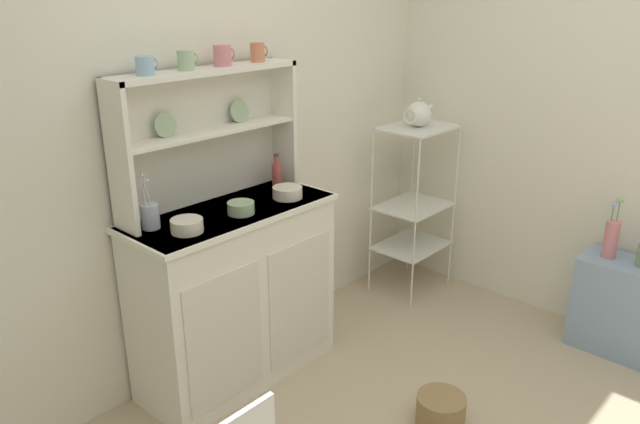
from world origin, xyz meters
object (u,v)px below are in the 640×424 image
at_px(hutch_cabinet, 236,293).
at_px(hutch_shelf_unit, 204,126).
at_px(floor_basket, 441,410).
at_px(bowl_mixing_large, 187,226).
at_px(side_shelf_blue, 623,307).
at_px(utensil_jar, 150,215).
at_px(cup_sky_0, 145,66).
at_px(bakers_rack, 414,193).
at_px(porcelain_teapot, 418,114).
at_px(jam_bottle, 277,174).
at_px(flower_vase, 612,236).

bearing_deg(hutch_cabinet, hutch_shelf_unit, 90.00).
bearing_deg(floor_basket, bowl_mixing_large, 126.56).
relative_size(side_shelf_blue, utensil_jar, 2.08).
distance_m(cup_sky_0, utensil_jar, 0.63).
relative_size(floor_basket, utensil_jar, 0.89).
height_order(side_shelf_blue, bowl_mixing_large, bowl_mixing_large).
distance_m(bakers_rack, side_shelf_blue, 1.34).
bearing_deg(porcelain_teapot, utensil_jar, 174.28).
distance_m(jam_bottle, flower_vase, 1.81).
height_order(hutch_shelf_unit, porcelain_teapot, hutch_shelf_unit).
xyz_separation_m(hutch_shelf_unit, cup_sky_0, (-0.31, -0.04, 0.30)).
bearing_deg(bakers_rack, cup_sky_0, 172.55).
bearing_deg(utensil_jar, bowl_mixing_large, -61.80).
distance_m(bakers_rack, utensil_jar, 1.81).
bearing_deg(hutch_shelf_unit, flower_vase, -42.19).
relative_size(hutch_shelf_unit, bowl_mixing_large, 6.93).
relative_size(bakers_rack, side_shelf_blue, 2.08).
relative_size(hutch_shelf_unit, flower_vase, 2.79).
bearing_deg(hutch_cabinet, floor_basket, -69.29).
bearing_deg(side_shelf_blue, jam_bottle, 128.92).
distance_m(side_shelf_blue, porcelain_teapot, 1.57).
height_order(cup_sky_0, jam_bottle, cup_sky_0).
bearing_deg(hutch_cabinet, porcelain_teapot, -4.11).
height_order(side_shelf_blue, floor_basket, side_shelf_blue).
bearing_deg(hutch_cabinet, jam_bottle, 12.73).
relative_size(jam_bottle, flower_vase, 0.52).
bearing_deg(bowl_mixing_large, side_shelf_blue, -34.88).
distance_m(hutch_shelf_unit, bakers_rack, 1.55).
bearing_deg(bowl_mixing_large, cup_sky_0, 91.08).
bearing_deg(hutch_shelf_unit, cup_sky_0, -172.45).
height_order(bakers_rack, porcelain_teapot, porcelain_teapot).
height_order(hutch_shelf_unit, floor_basket, hutch_shelf_unit).
height_order(hutch_shelf_unit, bowl_mixing_large, hutch_shelf_unit).
relative_size(bakers_rack, flower_vase, 3.16).
bearing_deg(utensil_jar, floor_basket, -54.54).
relative_size(hutch_cabinet, hutch_shelf_unit, 1.07).
xyz_separation_m(bakers_rack, cup_sky_0, (-1.70, 0.22, 0.92)).
distance_m(bakers_rack, jam_bottle, 1.07).
bearing_deg(floor_basket, hutch_shelf_unit, 107.97).
bearing_deg(cup_sky_0, porcelain_teapot, -7.46).
bearing_deg(bakers_rack, side_shelf_blue, -82.61).
bearing_deg(flower_vase, bowl_mixing_large, 147.69).
relative_size(hutch_shelf_unit, jam_bottle, 5.40).
bearing_deg(hutch_cabinet, bakers_rack, -4.10).
xyz_separation_m(bakers_rack, utensil_jar, (-1.78, 0.18, 0.30)).
height_order(floor_basket, jam_bottle, jam_bottle).
height_order(hutch_shelf_unit, utensil_jar, hutch_shelf_unit).
bearing_deg(floor_basket, utensil_jar, 125.46).
height_order(bakers_rack, cup_sky_0, cup_sky_0).
relative_size(bakers_rack, utensil_jar, 4.33).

